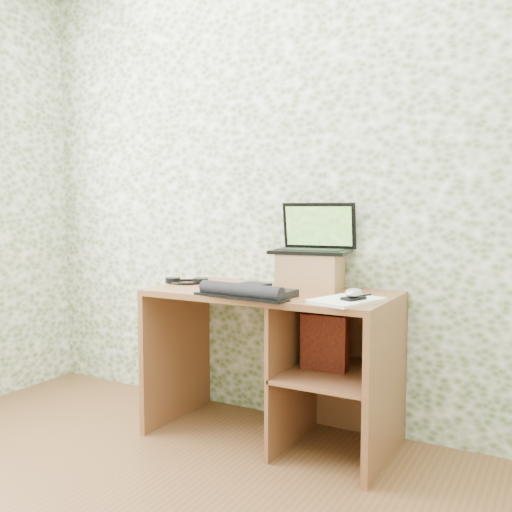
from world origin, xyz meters
The scene contains 10 objects.
wall_back centered at (0.00, 1.75, 1.30)m, with size 3.50×3.50×0.00m, color white.
desk centered at (0.08, 1.47, 0.48)m, with size 1.20×0.60×0.75m.
riser centered at (0.15, 1.58, 0.84)m, with size 0.30×0.25×0.18m, color olive.
laptop centered at (0.15, 1.63, 0.99)m, with size 0.41×0.32×0.25m.
keyboard centered at (-0.02, 1.23, 0.77)m, with size 0.48×0.28×0.07m.
headphones centered at (-0.53, 1.46, 0.76)m, with size 0.23×0.22×0.03m.
notepad centered at (0.44, 1.30, 0.76)m, with size 0.22×0.31×0.01m, color white.
mouse centered at (0.48, 1.29, 0.78)m, with size 0.07×0.11×0.04m, color silver.
pen centered at (0.47, 1.38, 0.77)m, with size 0.01×0.01×0.14m, color black.
red_box centered at (0.29, 1.44, 0.52)m, with size 0.22×0.07×0.27m, color maroon.
Camera 1 is at (1.29, -1.04, 1.17)m, focal length 40.00 mm.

